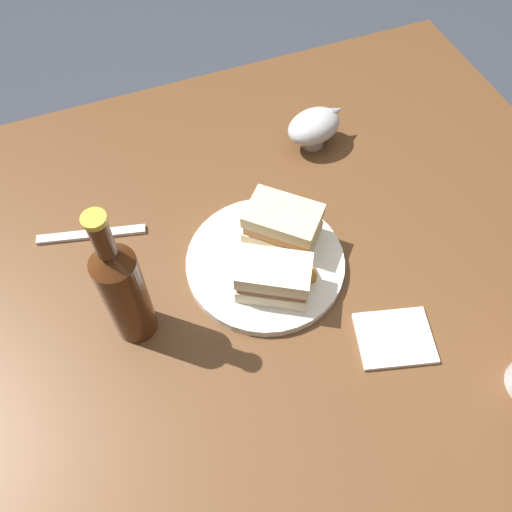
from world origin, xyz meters
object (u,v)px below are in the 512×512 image
(sandwich_half_left, at_px, (274,278))
(napkin, at_px, (395,338))
(sandwich_half_right, at_px, (283,224))
(fork, at_px, (91,234))
(gravy_boat, at_px, (314,126))
(cider_bottle, at_px, (123,290))
(plate, at_px, (265,263))

(sandwich_half_left, xyz_separation_m, napkin, (-0.14, 0.14, -0.04))
(napkin, bearing_deg, sandwich_half_right, -68.46)
(fork, bearing_deg, gravy_boat, 21.90)
(sandwich_half_right, bearing_deg, cider_bottle, 13.51)
(cider_bottle, bearing_deg, napkin, 155.36)
(sandwich_half_right, bearing_deg, napkin, 111.54)
(plate, xyz_separation_m, sandwich_half_left, (0.01, 0.05, 0.04))
(sandwich_half_left, relative_size, sandwich_half_right, 0.94)
(gravy_boat, distance_m, cider_bottle, 0.48)
(fork, bearing_deg, cider_bottle, -67.16)
(cider_bottle, bearing_deg, gravy_boat, -148.00)
(sandwich_half_left, bearing_deg, cider_bottle, -6.51)
(cider_bottle, height_order, fork, cider_bottle)
(sandwich_half_left, distance_m, gravy_boat, 0.34)
(plate, relative_size, sandwich_half_left, 2.00)
(fork, bearing_deg, napkin, -28.98)
(sandwich_half_right, relative_size, napkin, 1.23)
(plate, height_order, sandwich_half_left, sandwich_half_left)
(sandwich_half_right, xyz_separation_m, napkin, (-0.09, 0.22, -0.05))
(sandwich_half_left, relative_size, napkin, 1.16)
(sandwich_half_left, distance_m, cider_bottle, 0.22)
(sandwich_half_left, height_order, napkin, sandwich_half_left)
(plate, bearing_deg, sandwich_half_left, 81.30)
(sandwich_half_right, relative_size, fork, 0.75)
(sandwich_half_left, bearing_deg, gravy_boat, -125.01)
(napkin, xyz_separation_m, fork, (0.38, -0.35, -0.00))
(cider_bottle, relative_size, napkin, 2.43)
(cider_bottle, bearing_deg, fork, -80.82)
(sandwich_half_right, xyz_separation_m, cider_bottle, (0.26, 0.06, 0.06))
(sandwich_half_right, bearing_deg, fork, -23.49)
(sandwich_half_right, distance_m, fork, 0.32)
(napkin, height_order, fork, napkin)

